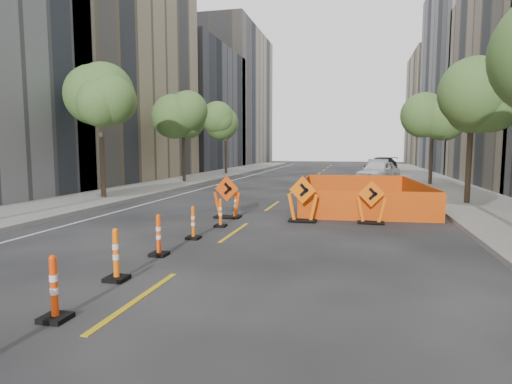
% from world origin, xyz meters
% --- Properties ---
extents(ground_plane, '(140.00, 140.00, 0.00)m').
position_xyz_m(ground_plane, '(0.00, 0.00, 0.00)').
color(ground_plane, black).
extents(sidewalk_left, '(4.00, 90.00, 0.15)m').
position_xyz_m(sidewalk_left, '(-9.00, 12.00, 0.07)').
color(sidewalk_left, gray).
rests_on(sidewalk_left, ground).
extents(sidewalk_right, '(4.00, 90.00, 0.15)m').
position_xyz_m(sidewalk_right, '(9.00, 12.00, 0.07)').
color(sidewalk_right, gray).
rests_on(sidewalk_right, ground).
extents(bld_left_c, '(12.00, 18.00, 26.00)m').
position_xyz_m(bld_left_c, '(-17.00, 20.80, 13.00)').
color(bld_left_c, tan).
rests_on(bld_left_c, ground).
extents(bld_left_d, '(12.00, 16.00, 14.00)m').
position_xyz_m(bld_left_d, '(-17.00, 39.20, 7.00)').
color(bld_left_d, '#4C4C51').
rests_on(bld_left_d, ground).
extents(bld_left_e, '(12.00, 20.00, 20.00)m').
position_xyz_m(bld_left_e, '(-17.00, 55.60, 10.00)').
color(bld_left_e, gray).
rests_on(bld_left_e, ground).
extents(bld_right_d, '(12.00, 18.00, 20.00)m').
position_xyz_m(bld_right_d, '(17.00, 40.20, 10.00)').
color(bld_right_d, gray).
rests_on(bld_right_d, ground).
extents(bld_right_e, '(12.00, 14.00, 16.00)m').
position_xyz_m(bld_right_e, '(17.00, 58.60, 8.00)').
color(bld_right_e, tan).
rests_on(bld_right_e, ground).
extents(tree_l_b, '(2.80, 2.80, 5.95)m').
position_xyz_m(tree_l_b, '(-8.40, 10.00, 4.53)').
color(tree_l_b, '#382B1E').
rests_on(tree_l_b, ground).
extents(tree_l_c, '(2.80, 2.80, 5.95)m').
position_xyz_m(tree_l_c, '(-8.40, 20.00, 4.53)').
color(tree_l_c, '#382B1E').
rests_on(tree_l_c, ground).
extents(tree_l_d, '(2.80, 2.80, 5.95)m').
position_xyz_m(tree_l_d, '(-8.40, 30.00, 4.53)').
color(tree_l_d, '#382B1E').
rests_on(tree_l_d, ground).
extents(tree_r_b, '(2.80, 2.80, 5.95)m').
position_xyz_m(tree_r_b, '(8.40, 12.00, 4.53)').
color(tree_r_b, '#382B1E').
rests_on(tree_r_b, ground).
extents(tree_r_c, '(2.80, 2.80, 5.95)m').
position_xyz_m(tree_r_c, '(8.40, 22.00, 4.53)').
color(tree_r_c, '#382B1E').
rests_on(tree_r_c, ground).
extents(channelizer_1, '(0.40, 0.40, 1.02)m').
position_xyz_m(channelizer_1, '(-0.77, -3.10, 0.51)').
color(channelizer_1, red).
rests_on(channelizer_1, ground).
extents(channelizer_2, '(0.41, 0.41, 1.05)m').
position_xyz_m(channelizer_2, '(-0.93, -1.14, 0.52)').
color(channelizer_2, '#FA630A').
rests_on(channelizer_2, ground).
extents(channelizer_3, '(0.40, 0.40, 1.02)m').
position_xyz_m(channelizer_3, '(-0.98, 0.82, 0.51)').
color(channelizer_3, '#FF440A').
rests_on(channelizer_3, ground).
extents(channelizer_4, '(0.38, 0.38, 0.95)m').
position_xyz_m(channelizer_4, '(-0.88, 2.78, 0.48)').
color(channelizer_4, '#E65A09').
rests_on(channelizer_4, ground).
extents(channelizer_5, '(0.37, 0.37, 0.93)m').
position_xyz_m(channelizer_5, '(-0.70, 4.74, 0.47)').
color(channelizer_5, '#FF5D0A').
rests_on(channelizer_5, ground).
extents(channelizer_6, '(0.38, 0.38, 0.96)m').
position_xyz_m(channelizer_6, '(-0.74, 6.70, 0.48)').
color(channelizer_6, '#E04F09').
rests_on(channelizer_6, ground).
extents(chevron_sign_left, '(1.11, 0.75, 1.56)m').
position_xyz_m(chevron_sign_left, '(-1.00, 6.47, 0.78)').
color(chevron_sign_left, '#D54009').
rests_on(chevron_sign_left, ground).
extents(chevron_sign_center, '(1.17, 0.83, 1.61)m').
position_xyz_m(chevron_sign_center, '(1.81, 6.30, 0.81)').
color(chevron_sign_center, orange).
rests_on(chevron_sign_center, ground).
extents(chevron_sign_right, '(1.07, 0.75, 1.48)m').
position_xyz_m(chevron_sign_right, '(4.12, 6.49, 0.74)').
color(chevron_sign_right, '#F6600A').
rests_on(chevron_sign_right, ground).
extents(safety_fence, '(5.60, 8.88, 1.07)m').
position_xyz_m(safety_fence, '(3.79, 11.27, 0.54)').
color(safety_fence, '#F4500C').
rests_on(safety_fence, ground).
extents(parked_car_near, '(3.67, 5.31, 1.68)m').
position_xyz_m(parked_car_near, '(5.11, 23.50, 0.84)').
color(parked_car_near, silver).
rests_on(parked_car_near, ground).
extents(parked_car_mid, '(2.02, 4.87, 1.57)m').
position_xyz_m(parked_car_mid, '(5.32, 28.94, 0.78)').
color(parked_car_mid, gray).
rests_on(parked_car_mid, ground).
extents(parked_car_far, '(3.82, 5.99, 1.62)m').
position_xyz_m(parked_car_far, '(5.90, 34.70, 0.81)').
color(parked_car_far, black).
rests_on(parked_car_far, ground).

